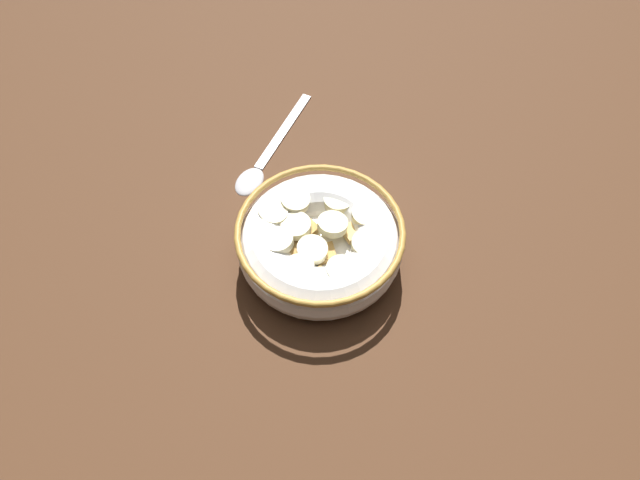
% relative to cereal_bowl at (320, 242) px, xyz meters
% --- Properties ---
extents(ground_plane, '(1.22, 1.22, 0.02)m').
position_rel_cereal_bowl_xyz_m(ground_plane, '(-0.00, -0.00, -0.04)').
color(ground_plane, '#472B19').
extents(cereal_bowl, '(0.15, 0.15, 0.05)m').
position_rel_cereal_bowl_xyz_m(cereal_bowl, '(0.00, 0.00, 0.00)').
color(cereal_bowl, white).
rests_on(cereal_bowl, ground_plane).
extents(spoon, '(0.08, 0.16, 0.01)m').
position_rel_cereal_bowl_xyz_m(spoon, '(0.07, -0.11, -0.02)').
color(spoon, '#B7B7BC').
rests_on(spoon, ground_plane).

